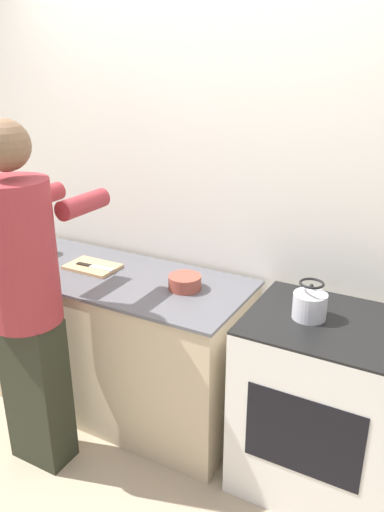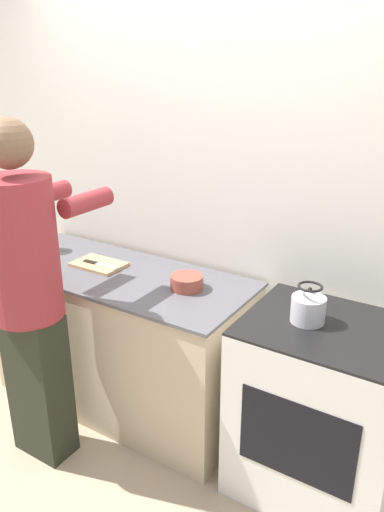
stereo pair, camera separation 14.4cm
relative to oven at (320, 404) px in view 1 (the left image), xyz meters
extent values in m
plane|color=tan|center=(-0.82, -0.31, -0.45)|extent=(12.00, 12.00, 0.00)
cube|color=silver|center=(-0.82, 0.39, 0.85)|extent=(8.00, 0.05, 2.60)
cube|color=#C6B28E|center=(-1.23, 0.01, -0.02)|extent=(1.57, 0.64, 0.86)
cube|color=#56565B|center=(-1.23, 0.01, 0.42)|extent=(1.59, 0.66, 0.02)
cube|color=silver|center=(0.00, 0.00, -0.01)|extent=(0.74, 0.62, 0.90)
cube|color=black|center=(0.00, 0.00, 0.45)|extent=(0.74, 0.62, 0.01)
cube|color=black|center=(0.00, -0.30, 0.04)|extent=(0.52, 0.01, 0.39)
cube|color=#282C1F|center=(-1.33, -0.54, -0.04)|extent=(0.31, 0.19, 0.83)
cylinder|color=maroon|center=(-1.33, -0.54, 0.72)|extent=(0.34, 0.34, 0.69)
sphere|color=brown|center=(-1.33, -0.54, 1.22)|extent=(0.23, 0.23, 0.23)
cylinder|color=maroon|center=(-1.47, -0.24, 0.91)|extent=(0.10, 0.30, 0.10)
cylinder|color=maroon|center=(-1.18, -0.24, 0.91)|extent=(0.10, 0.30, 0.10)
cube|color=tan|center=(-1.39, 0.03, 0.44)|extent=(0.30, 0.20, 0.02)
cube|color=silver|center=(-1.31, 0.01, 0.45)|extent=(0.15, 0.04, 0.01)
cube|color=black|center=(-1.43, 0.01, 0.45)|extent=(0.09, 0.03, 0.01)
cylinder|color=silver|center=(-0.10, -0.01, 0.51)|extent=(0.15, 0.15, 0.12)
cone|color=silver|center=(-0.10, -0.01, 0.59)|extent=(0.12, 0.12, 0.03)
sphere|color=black|center=(-0.10, -0.01, 0.61)|extent=(0.02, 0.02, 0.02)
torus|color=black|center=(-0.10, -0.01, 0.63)|extent=(0.11, 0.11, 0.01)
cylinder|color=#9E4738|center=(-0.78, 0.04, 0.47)|extent=(0.17, 0.17, 0.07)
cylinder|color=tan|center=(-1.85, 0.05, 0.51)|extent=(0.12, 0.12, 0.16)
cylinder|color=#28231E|center=(-1.85, 0.05, 0.59)|extent=(0.12, 0.12, 0.01)
camera|label=1|loc=(0.40, -2.05, 1.55)|focal=35.00mm
camera|label=2|loc=(0.53, -1.98, 1.55)|focal=35.00mm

